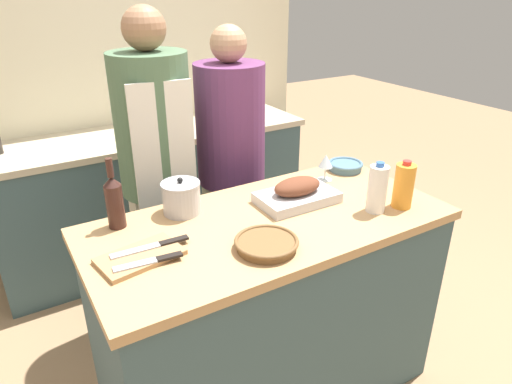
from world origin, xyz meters
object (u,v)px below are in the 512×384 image
at_px(wine_bottle_green, 114,201).
at_px(condiment_bottle_tall, 239,109).
at_px(juice_jug, 404,186).
at_px(knife_chef, 153,246).
at_px(stock_pot, 181,198).
at_px(person_cook_aproned, 158,168).
at_px(wine_glass_left, 326,162).
at_px(knife_paring, 151,261).
at_px(person_cook_guest, 231,162).
at_px(cutting_board, 140,256).
at_px(milk_jug, 377,189).
at_px(roasting_pan, 297,193).
at_px(wicker_basket, 266,244).
at_px(mixing_bowl, 345,166).

height_order(wine_bottle_green, condiment_bottle_tall, wine_bottle_green).
distance_m(juice_jug, knife_chef, 1.06).
bearing_deg(stock_pot, person_cook_aproned, 81.94).
xyz_separation_m(wine_glass_left, knife_paring, (-0.98, -0.28, -0.07)).
height_order(person_cook_aproned, person_cook_guest, person_cook_aproned).
height_order(wine_bottle_green, knife_chef, wine_bottle_green).
relative_size(juice_jug, condiment_bottle_tall, 1.07).
relative_size(cutting_board, person_cook_guest, 0.19).
distance_m(stock_pot, knife_paring, 0.41).
bearing_deg(milk_jug, juice_jug, -12.28).
height_order(roasting_pan, knife_chef, roasting_pan).
bearing_deg(person_cook_aproned, wicker_basket, -79.63).
height_order(stock_pot, wine_glass_left, stock_pot).
relative_size(knife_paring, person_cook_aproned, 0.14).
distance_m(wine_bottle_green, wine_glass_left, 1.00).
height_order(stock_pot, mixing_bowl, stock_pot).
bearing_deg(roasting_pan, knife_paring, -168.36).
distance_m(wine_bottle_green, knife_chef, 0.27).
bearing_deg(person_cook_aproned, person_cook_guest, 8.03).
xyz_separation_m(roasting_pan, knife_chef, (-0.68, -0.06, -0.02)).
distance_m(juice_jug, condiment_bottle_tall, 1.59).
bearing_deg(mixing_bowl, roasting_pan, -157.80).
relative_size(roasting_pan, condiment_bottle_tall, 1.77).
xyz_separation_m(wicker_basket, stock_pot, (-0.15, 0.43, 0.05)).
xyz_separation_m(cutting_board, juice_jug, (1.10, -0.18, 0.09)).
relative_size(condiment_bottle_tall, person_cook_aproned, 0.11).
relative_size(milk_jug, condiment_bottle_tall, 1.12).
bearing_deg(mixing_bowl, condiment_bottle_tall, 89.28).
bearing_deg(person_cook_guest, milk_jug, -70.20).
distance_m(milk_jug, knife_paring, 0.96).
distance_m(cutting_board, milk_jug, 0.99).
distance_m(stock_pot, wine_glass_left, 0.73).
bearing_deg(person_cook_aproned, wine_glass_left, -32.85).
distance_m(cutting_board, stock_pot, 0.37).
height_order(stock_pot, wine_bottle_green, wine_bottle_green).
xyz_separation_m(roasting_pan, person_cook_aproned, (-0.40, 0.65, -0.02)).
relative_size(juice_jug, knife_paring, 0.88).
xyz_separation_m(stock_pot, knife_paring, (-0.25, -0.32, -0.05)).
bearing_deg(knife_chef, wicker_basket, -28.88).
xyz_separation_m(wine_glass_left, condiment_bottle_tall, (0.19, 1.19, -0.02)).
bearing_deg(wine_glass_left, condiment_bottle_tall, 80.99).
bearing_deg(condiment_bottle_tall, wicker_basket, -116.10).
height_order(roasting_pan, person_cook_guest, person_cook_guest).
height_order(knife_paring, condiment_bottle_tall, condiment_bottle_tall).
bearing_deg(knife_paring, roasting_pan, 11.64).
xyz_separation_m(knife_chef, knife_paring, (-0.04, -0.09, 0.00)).
bearing_deg(wine_glass_left, wine_bottle_green, 176.53).
xyz_separation_m(wine_bottle_green, person_cook_aproned, (0.33, 0.46, -0.09)).
bearing_deg(mixing_bowl, wine_bottle_green, 179.39).
xyz_separation_m(knife_paring, person_cook_aproned, (0.32, 0.80, -0.00)).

